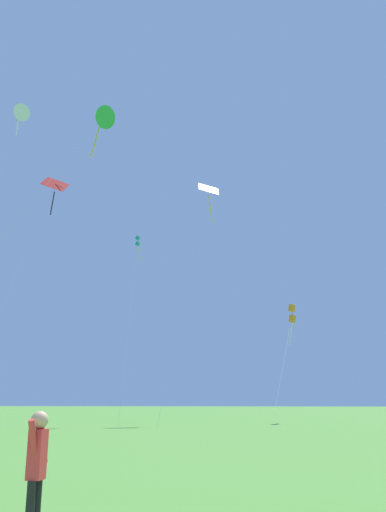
{
  "coord_description": "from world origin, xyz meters",
  "views": [
    {
      "loc": [
        2.11,
        -3.64,
        1.65
      ],
      "look_at": [
        -3.3,
        35.03,
        12.36
      ],
      "focal_mm": 37.36,
      "sensor_mm": 36.0,
      "label": 1
    }
  ],
  "objects_px": {
    "kite_white_distant": "(18,114)",
    "person_in_red_shirt": "(36,465)",
    "kite_green_small": "(100,118)",
    "kite_red_high": "(53,192)",
    "kite_teal_box": "(137,245)",
    "kite_pink_low": "(208,198)",
    "kite_orange_box": "(292,315)"
  },
  "relations": [
    {
      "from": "kite_white_distant",
      "to": "person_in_red_shirt",
      "type": "distance_m",
      "value": 48.57
    },
    {
      "from": "kite_green_small",
      "to": "kite_red_high",
      "type": "relative_size",
      "value": 0.7
    },
    {
      "from": "kite_green_small",
      "to": "kite_red_high",
      "type": "xyz_separation_m",
      "value": [
        -11.07,
        20.57,
        5.23
      ]
    },
    {
      "from": "kite_teal_box",
      "to": "kite_red_high",
      "type": "distance_m",
      "value": 9.35
    },
    {
      "from": "kite_green_small",
      "to": "kite_red_high",
      "type": "height_order",
      "value": "kite_red_high"
    },
    {
      "from": "kite_pink_low",
      "to": "kite_orange_box",
      "type": "height_order",
      "value": "kite_pink_low"
    },
    {
      "from": "kite_teal_box",
      "to": "kite_green_small",
      "type": "height_order",
      "value": "kite_teal_box"
    },
    {
      "from": "kite_white_distant",
      "to": "person_in_red_shirt",
      "type": "height_order",
      "value": "kite_white_distant"
    },
    {
      "from": "kite_white_distant",
      "to": "kite_red_high",
      "type": "distance_m",
      "value": 9.1
    },
    {
      "from": "kite_pink_low",
      "to": "person_in_red_shirt",
      "type": "bearing_deg",
      "value": -86.7
    },
    {
      "from": "kite_white_distant",
      "to": "kite_green_small",
      "type": "bearing_deg",
      "value": -53.83
    },
    {
      "from": "person_in_red_shirt",
      "to": "kite_orange_box",
      "type": "bearing_deg",
      "value": 83.1
    },
    {
      "from": "kite_teal_box",
      "to": "kite_green_small",
      "type": "xyz_separation_m",
      "value": [
        3.28,
        -20.68,
        -0.05
      ]
    },
    {
      "from": "kite_red_high",
      "to": "person_in_red_shirt",
      "type": "bearing_deg",
      "value": -66.19
    },
    {
      "from": "kite_teal_box",
      "to": "kite_orange_box",
      "type": "bearing_deg",
      "value": 24.17
    },
    {
      "from": "kite_green_small",
      "to": "kite_white_distant",
      "type": "bearing_deg",
      "value": 126.17
    },
    {
      "from": "kite_pink_low",
      "to": "kite_green_small",
      "type": "distance_m",
      "value": 26.65
    },
    {
      "from": "kite_green_small",
      "to": "kite_white_distant",
      "type": "xyz_separation_m",
      "value": [
        -15.08,
        20.62,
        13.4
      ]
    },
    {
      "from": "kite_pink_low",
      "to": "kite_teal_box",
      "type": "bearing_deg",
      "value": -136.52
    },
    {
      "from": "kite_orange_box",
      "to": "person_in_red_shirt",
      "type": "relative_size",
      "value": 6.76
    },
    {
      "from": "kite_green_small",
      "to": "kite_orange_box",
      "type": "distance_m",
      "value": 28.58
    },
    {
      "from": "kite_pink_low",
      "to": "kite_red_high",
      "type": "height_order",
      "value": "kite_pink_low"
    },
    {
      "from": "kite_white_distant",
      "to": "kite_red_high",
      "type": "height_order",
      "value": "kite_white_distant"
    },
    {
      "from": "kite_pink_low",
      "to": "kite_green_small",
      "type": "xyz_separation_m",
      "value": [
        -2.2,
        -25.88,
        -6.0
      ]
    },
    {
      "from": "kite_teal_box",
      "to": "kite_pink_low",
      "type": "height_order",
      "value": "kite_pink_low"
    },
    {
      "from": "kite_green_small",
      "to": "person_in_red_shirt",
      "type": "xyz_separation_m",
      "value": [
        4.54,
        -14.81,
        -13.41
      ]
    },
    {
      "from": "kite_pink_low",
      "to": "kite_white_distant",
      "type": "relative_size",
      "value": 0.77
    },
    {
      "from": "kite_teal_box",
      "to": "kite_red_high",
      "type": "bearing_deg",
      "value": -179.21
    },
    {
      "from": "kite_teal_box",
      "to": "kite_orange_box",
      "type": "xyz_separation_m",
      "value": [
        12.81,
        5.75,
        -5.28
      ]
    },
    {
      "from": "kite_white_distant",
      "to": "kite_red_high",
      "type": "bearing_deg",
      "value": -0.75
    },
    {
      "from": "kite_teal_box",
      "to": "kite_white_distant",
      "type": "height_order",
      "value": "kite_white_distant"
    },
    {
      "from": "kite_teal_box",
      "to": "kite_pink_low",
      "type": "xyz_separation_m",
      "value": [
        5.48,
        5.2,
        5.94
      ]
    }
  ]
}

